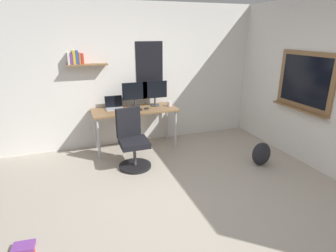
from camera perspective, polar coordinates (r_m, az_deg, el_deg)
The scene contains 12 objects.
ground_plane at distance 3.58m, azimuth 3.13°, elevation -16.74°, with size 5.20×5.20×0.00m, color #ADA393.
wall_back at distance 5.30m, azimuth -7.09°, elevation 10.33°, with size 5.00×0.30×2.60m.
desk at distance 5.04m, azimuth -6.88°, elevation 2.67°, with size 1.52×0.62×0.76m.
office_chair at distance 4.44m, azimuth -7.35°, elevation -3.41°, with size 0.52×0.53×0.95m.
laptop at distance 5.09m, azimuth -11.07°, elevation 4.13°, with size 0.31×0.21×0.23m.
monitor_primary at distance 5.06m, azimuth -6.87°, elevation 6.77°, with size 0.46×0.17×0.46m.
monitor_secondary at distance 5.16m, azimuth -2.73°, elevation 7.11°, with size 0.46×0.17×0.46m.
keyboard at distance 4.93m, azimuth -7.57°, elevation 3.30°, with size 0.37×0.13×0.02m, color black.
computer_mouse at distance 4.99m, azimuth -4.43°, elevation 3.69°, with size 0.10×0.06×0.03m, color #262628.
coffee_mug at distance 5.16m, azimuth 0.31°, elevation 4.60°, with size 0.08×0.08×0.09m, color silver.
backpack at distance 4.77m, azimuth 18.73°, elevation -5.48°, with size 0.32×0.22×0.39m, color #232328.
book_stack_on_floor at distance 3.35m, azimuth -27.76°, elevation -21.51°, with size 0.23×0.20×0.06m.
Camera 1 is at (-1.15, -2.67, 2.09)m, focal length 29.45 mm.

